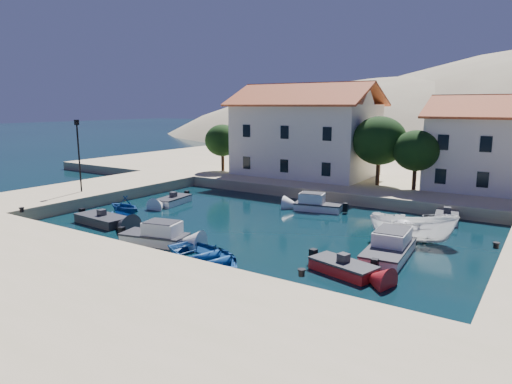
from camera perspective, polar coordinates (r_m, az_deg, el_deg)
ground at (r=24.88m, az=-11.98°, el=-9.26°), size 400.00×400.00×0.00m
quay_south at (r=21.26m, az=-23.86°, el=-12.09°), size 52.00×12.00×1.00m
quay_west at (r=45.14m, az=-19.98°, el=0.02°), size 8.00×20.00×1.00m
quay_north at (r=56.80m, az=18.00°, el=2.24°), size 80.00×36.00×1.00m
building_left at (r=49.86m, az=6.22°, el=7.87°), size 14.70×9.45×9.70m
building_mid at (r=45.61m, az=27.43°, el=5.56°), size 10.50×8.40×8.30m
trees at (r=43.63m, az=17.02°, el=5.60°), size 37.30×5.30×6.45m
lamppost at (r=42.21m, az=-21.31°, el=5.06°), size 0.35×0.25×6.22m
bollards at (r=25.59m, az=-1.42°, el=-5.74°), size 29.36×9.56×0.30m
motorboat_grey_sw at (r=34.80m, az=-18.68°, el=-3.31°), size 4.36×2.13×1.25m
cabin_cruiser_south at (r=29.08m, az=-12.57°, el=-5.35°), size 4.44×2.67×1.60m
rowboat_south at (r=25.06m, az=-6.34°, el=-8.94°), size 6.37×5.30×1.14m
motorboat_red_se at (r=23.93m, az=10.84°, el=-9.29°), size 3.72×2.37×1.25m
cabin_cruiser_east at (r=26.97m, az=16.27°, el=-6.82°), size 2.48×5.33×1.60m
boat_east at (r=30.40m, az=18.93°, el=-5.91°), size 5.61×3.29×2.04m
motorboat_white_ne at (r=36.60m, az=22.74°, el=-2.90°), size 2.10×3.58×1.25m
rowboat_west at (r=37.19m, az=-16.07°, el=-2.74°), size 3.43×3.02×1.70m
motorboat_white_west at (r=40.19m, az=-10.27°, el=-1.06°), size 2.06×3.73×1.25m
cabin_cruiser_north at (r=37.33m, az=7.77°, el=-1.61°), size 4.03×2.36×1.60m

